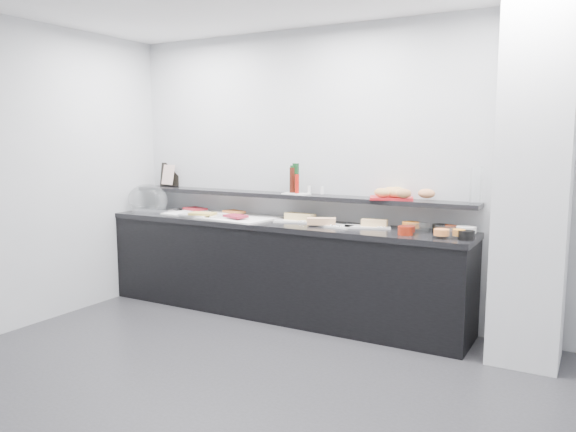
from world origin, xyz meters
The scene contains 57 objects.
ground centered at (0.00, 0.00, 0.00)m, with size 5.00×5.00×0.00m, color #2D2D30.
back_wall centered at (0.00, 2.00, 1.35)m, with size 5.00×0.02×2.70m, color #AEB1B5.
column centered at (1.50, 1.65, 1.35)m, with size 0.50×0.50×2.70m, color white.
buffet_cabinet centered at (-0.70, 1.70, 0.42)m, with size 3.60×0.60×0.85m, color black.
counter_top centered at (-0.70, 1.70, 0.88)m, with size 3.62×0.62×0.05m, color black.
wall_shelf centered at (-0.70, 1.88, 1.13)m, with size 3.60×0.25×0.04m, color black.
cloche_base centered at (-2.18, 1.69, 0.92)m, with size 0.40×0.27×0.04m, color #B6B8BD.
cloche_dome centered at (-2.29, 1.66, 1.03)m, with size 0.46×0.30×0.34m, color white.
linen_runner centered at (-1.37, 1.74, 0.91)m, with size 1.19×0.56×0.01m, color white.
platter_meat_a centered at (-1.73, 1.78, 0.92)m, with size 0.28×0.19×0.01m, color white.
food_meat_a centered at (-1.79, 1.83, 0.94)m, with size 0.25×0.16×0.02m, color maroon.
platter_salmon centered at (-1.37, 1.86, 0.92)m, with size 0.30×0.20×0.01m, color white.
food_salmon centered at (-1.29, 1.84, 0.94)m, with size 0.22×0.14×0.02m, color orange.
platter_cheese centered at (-1.56, 1.58, 0.92)m, with size 0.33×0.22×0.01m, color white.
food_cheese centered at (-1.47, 1.56, 0.94)m, with size 0.25×0.16×0.02m, color #DAB954.
platter_meat_b centered at (-1.22, 1.62, 0.92)m, with size 0.32×0.21×0.01m, color silver.
food_meat_b centered at (-1.09, 1.57, 0.94)m, with size 0.22×0.14×0.02m, color maroon.
sandwich_plate_left centered at (-0.56, 1.76, 0.91)m, with size 0.37×0.16×0.01m, color white.
sandwich_food_left centered at (-0.53, 1.82, 0.94)m, with size 0.29×0.11×0.06m, color #E0BE75.
tongs_left centered at (-0.42, 1.76, 0.92)m, with size 0.01×0.01×0.16m, color silver.
sandwich_plate_mid centered at (-0.14, 1.69, 0.91)m, with size 0.38×0.16×0.01m, color white.
sandwich_food_mid centered at (-0.22, 1.64, 0.94)m, with size 0.25×0.10×0.06m, color tan.
tongs_mid centered at (-0.10, 1.63, 0.92)m, with size 0.01×0.01×0.16m, color #AFB1B6.
sandwich_plate_right centered at (0.17, 1.77, 0.91)m, with size 0.40×0.17×0.01m, color silver.
sandwich_food_right centered at (0.22, 1.79, 0.94)m, with size 0.22×0.09×0.06m, color #E7B979.
tongs_right centered at (0.26, 1.76, 0.92)m, with size 0.01×0.01×0.16m, color silver.
bowl_glass_fruit centered at (0.62, 1.78, 0.94)m, with size 0.19×0.19×0.07m, color white.
fill_glass_fruit centered at (0.54, 1.82, 0.95)m, with size 0.14×0.14×0.05m, color orange.
bowl_black_jam centered at (0.79, 1.81, 0.94)m, with size 0.13×0.13×0.07m, color black.
fill_black_jam centered at (0.88, 1.79, 0.95)m, with size 0.10×0.10×0.05m, color #571E0C.
bowl_glass_cream centered at (0.84, 1.78, 0.94)m, with size 0.17×0.17×0.07m, color silver.
fill_glass_cream centered at (1.01, 1.79, 0.95)m, with size 0.16×0.16×0.05m, color white.
bowl_red_jam centered at (0.57, 1.57, 0.94)m, with size 0.12×0.12×0.07m, color maroon.
fill_red_jam centered at (0.58, 1.59, 0.95)m, with size 0.12×0.12×0.05m, color #55140C.
bowl_glass_salmon centered at (0.94, 1.60, 0.94)m, with size 0.15×0.15×0.07m, color white.
fill_glass_salmon centered at (0.87, 1.56, 0.95)m, with size 0.12×0.12×0.05m, color orange.
bowl_black_fruit centered at (1.05, 1.59, 0.94)m, with size 0.13×0.13×0.07m, color black.
fill_black_fruit centered at (0.99, 1.61, 0.95)m, with size 0.10×0.10×0.05m, color orange.
framed_print centered at (-2.26, 1.99, 1.28)m, with size 0.23×0.02×0.26m, color black.
print_art centered at (-2.25, 1.95, 1.28)m, with size 0.19×0.00×0.22m, color beige.
condiment_tray centered at (-0.58, 1.85, 1.16)m, with size 0.24×0.15×0.01m, color white.
bottle_green_a centered at (-0.64, 1.88, 1.29)m, with size 0.05×0.05×0.26m, color #103D18.
bottle_brown centered at (-0.64, 1.87, 1.28)m, with size 0.05×0.05×0.24m, color #3C130B.
bottle_green_b centered at (-0.62, 1.90, 1.30)m, with size 0.06×0.06×0.28m, color #0E3416.
bottle_hot centered at (-0.57, 1.83, 1.25)m, with size 0.04×0.04×0.18m, color #AF140C.
shaker_salt centered at (-0.48, 1.91, 1.20)m, with size 0.03×0.03×0.07m, color white.
shaker_pepper centered at (-0.32, 1.87, 1.20)m, with size 0.03×0.03×0.07m, color white.
bread_tray centered at (0.34, 1.88, 1.16)m, with size 0.37×0.26×0.02m, color #B3131A.
bread_roll_nw centered at (0.35, 1.97, 1.21)m, with size 0.15×0.10×0.08m, color #D7A352.
bread_roll_n centered at (0.31, 1.94, 1.21)m, with size 0.14×0.09×0.08m, color tan.
bread_roll_ne centered at (0.64, 1.91, 1.21)m, with size 0.15×0.09×0.08m, color #D0814F.
bread_roll_sw centered at (0.29, 1.80, 1.21)m, with size 0.15×0.10×0.08m, color tan.
bread_roll_s centered at (0.45, 1.82, 1.21)m, with size 0.14×0.09×0.08m, color tan.
bread_roll_se centered at (0.47, 1.81, 1.21)m, with size 0.13×0.08×0.08m, color #B27443.
bread_roll_midw centered at (0.38, 1.84, 1.21)m, with size 0.15×0.09×0.08m, color tan.
bread_roll_mide centered at (0.39, 1.90, 1.21)m, with size 0.14×0.09×0.08m, color #AB7441.
carafe centered at (1.05, 1.89, 1.30)m, with size 0.10×0.10×0.30m, color white.
Camera 1 is at (1.94, -2.80, 1.67)m, focal length 35.00 mm.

